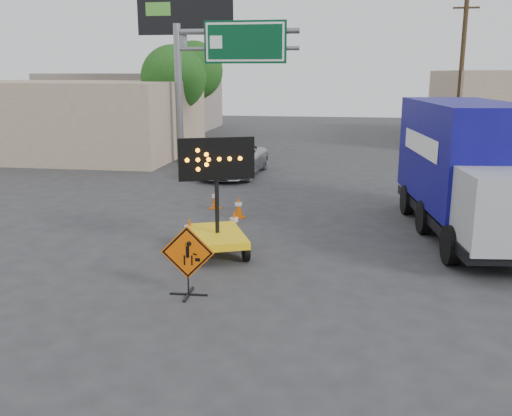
% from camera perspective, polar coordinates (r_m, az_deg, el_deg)
% --- Properties ---
extents(ground, '(100.00, 100.00, 0.00)m').
position_cam_1_polar(ground, '(11.13, -1.88, -10.41)').
color(ground, '#2D2D30').
rests_on(ground, ground).
extents(curb_right, '(0.40, 60.00, 0.12)m').
position_cam_1_polar(curb_right, '(25.90, 20.77, 2.69)').
color(curb_right, gray).
rests_on(curb_right, ground).
extents(storefront_left_near, '(14.00, 10.00, 4.00)m').
position_cam_1_polar(storefront_left_near, '(34.07, -18.94, 8.51)').
color(storefront_left_near, tan).
rests_on(storefront_left_near, ground).
extents(storefront_left_far, '(12.00, 10.00, 4.40)m').
position_cam_1_polar(storefront_left_far, '(47.21, -12.01, 10.36)').
color(storefront_left_far, gray).
rests_on(storefront_left_far, ground).
extents(highway_gantry, '(6.18, 0.38, 6.90)m').
position_cam_1_polar(highway_gantry, '(28.67, -3.78, 14.55)').
color(highway_gantry, slate).
rests_on(highway_gantry, ground).
extents(billboard, '(6.10, 0.54, 9.85)m').
position_cam_1_polar(billboard, '(37.42, -7.11, 17.71)').
color(billboard, slate).
rests_on(billboard, ground).
extents(utility_pole_far, '(1.80, 0.26, 9.00)m').
position_cam_1_polar(utility_pole_far, '(34.50, 19.85, 12.97)').
color(utility_pole_far, '#412F1C').
rests_on(utility_pole_far, ground).
extents(tree_left_near, '(3.71, 3.71, 6.03)m').
position_cam_1_polar(tree_left_near, '(33.51, -8.26, 12.73)').
color(tree_left_near, '#412F1C').
rests_on(tree_left_near, ground).
extents(tree_left_far, '(4.10, 4.10, 6.66)m').
position_cam_1_polar(tree_left_far, '(41.46, -6.24, 13.49)').
color(tree_left_far, '#412F1C').
rests_on(tree_left_far, ground).
extents(construction_sign, '(1.12, 0.80, 1.49)m').
position_cam_1_polar(construction_sign, '(11.74, -6.85, -5.07)').
color(construction_sign, black).
rests_on(construction_sign, ground).
extents(arrow_board, '(1.95, 2.40, 2.96)m').
position_cam_1_polar(arrow_board, '(14.37, -3.88, -2.07)').
color(arrow_board, yellow).
rests_on(arrow_board, ground).
extents(pickup_truck, '(2.64, 5.15, 1.39)m').
position_cam_1_polar(pickup_truck, '(25.42, -2.30, 4.82)').
color(pickup_truck, silver).
rests_on(pickup_truck, ground).
extents(box_truck, '(3.15, 7.99, 3.69)m').
position_cam_1_polar(box_truck, '(16.91, 20.45, 2.97)').
color(box_truck, black).
rests_on(box_truck, ground).
extents(cone_a, '(0.50, 0.50, 0.80)m').
position_cam_1_polar(cone_a, '(15.17, -6.67, -2.34)').
color(cone_a, '#D75304').
rests_on(cone_a, ground).
extents(cone_b, '(0.47, 0.47, 0.73)m').
position_cam_1_polar(cone_b, '(16.05, -2.22, -1.50)').
color(cone_b, '#D75304').
rests_on(cone_b, ground).
extents(cone_c, '(0.45, 0.45, 0.69)m').
position_cam_1_polar(cone_c, '(18.01, -1.77, 0.10)').
color(cone_c, '#D75304').
rests_on(cone_c, ground).
extents(cone_d, '(0.44, 0.44, 0.69)m').
position_cam_1_polar(cone_d, '(19.25, -4.09, 0.94)').
color(cone_d, '#D75304').
rests_on(cone_d, ground).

